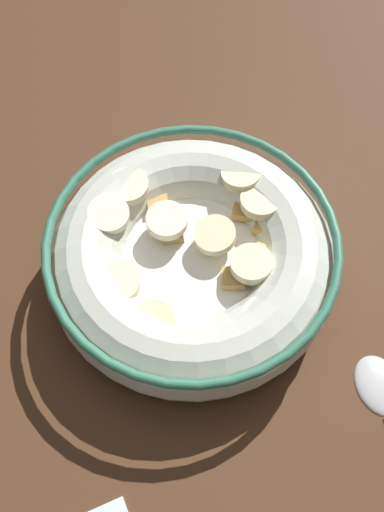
# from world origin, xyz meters

# --- Properties ---
(ground_plane) EXTENTS (1.01, 1.01, 0.02)m
(ground_plane) POSITION_xyz_m (0.00, 0.00, -0.01)
(ground_plane) COLOR #472B19
(cereal_bowl) EXTENTS (0.19, 0.19, 0.05)m
(cereal_bowl) POSITION_xyz_m (0.00, 0.00, 0.03)
(cereal_bowl) COLOR beige
(cereal_bowl) RESTS_ON ground_plane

